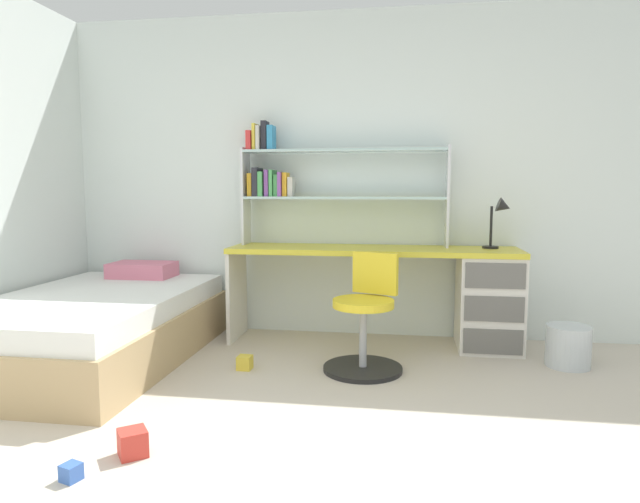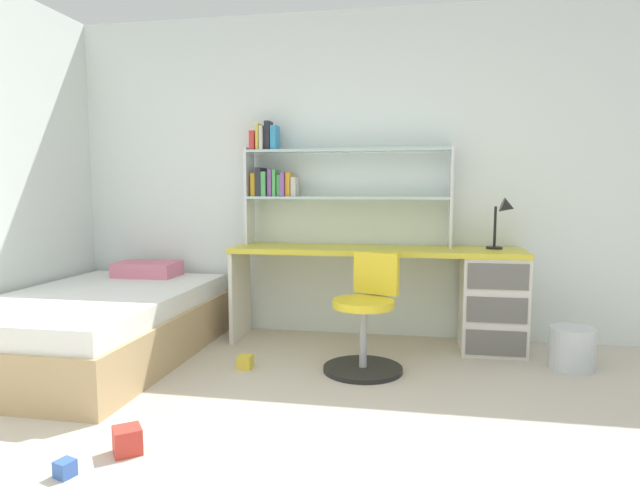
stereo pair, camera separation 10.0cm
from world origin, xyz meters
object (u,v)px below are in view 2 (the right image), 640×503
at_px(swivel_chair, 365,326).
at_px(bed_platform, 98,325).
at_px(toy_block_blue_0, 65,469).
at_px(toy_block_yellow_2, 245,362).
at_px(desk, 455,291).
at_px(toy_block_red_1, 127,440).
at_px(desk_lamp, 505,215).
at_px(bookshelf_hutch, 315,176).
at_px(waste_bin, 572,348).

bearing_deg(swivel_chair, bed_platform, -177.43).
distance_m(toy_block_blue_0, toy_block_yellow_2, 1.49).
xyz_separation_m(desk, toy_block_yellow_2, (-1.39, -0.75, -0.39)).
bearing_deg(desk, bed_platform, -163.80).
bearing_deg(toy_block_red_1, toy_block_blue_0, -121.84).
xyz_separation_m(bed_platform, toy_block_blue_0, (0.79, -1.49, -0.20)).
height_order(desk_lamp, toy_block_blue_0, desk_lamp).
height_order(bookshelf_hutch, toy_block_red_1, bookshelf_hutch).
bearing_deg(toy_block_blue_0, toy_block_red_1, 58.16).
height_order(swivel_chair, toy_block_yellow_2, swivel_chair).
xyz_separation_m(toy_block_red_1, toy_block_yellow_2, (0.15, 1.22, -0.01)).
relative_size(desk_lamp, toy_block_yellow_2, 4.19).
relative_size(desk_lamp, toy_block_red_1, 3.23).
bearing_deg(waste_bin, swivel_chair, -168.23).
relative_size(desk_lamp, toy_block_blue_0, 5.44).
height_order(desk_lamp, waste_bin, desk_lamp).
xyz_separation_m(bookshelf_hutch, desk_lamp, (1.44, -0.09, -0.29)).
xyz_separation_m(bookshelf_hutch, waste_bin, (1.84, -0.50, -1.15)).
distance_m(bed_platform, waste_bin, 3.25).
bearing_deg(toy_block_red_1, bookshelf_hutch, 78.00).
height_order(swivel_chair, bed_platform, swivel_chair).
relative_size(swivel_chair, waste_bin, 2.63).
bearing_deg(desk, bookshelf_hutch, 172.63).
height_order(swivel_chair, toy_block_red_1, swivel_chair).
bearing_deg(bookshelf_hutch, desk, -7.37).
bearing_deg(bed_platform, desk_lamp, 15.31).
bearing_deg(toy_block_red_1, desk_lamp, 47.10).
bearing_deg(desk, desk_lamp, 8.73).
bearing_deg(bookshelf_hutch, swivel_chair, -57.81).
distance_m(bookshelf_hutch, swivel_chair, 1.35).
distance_m(waste_bin, toy_block_blue_0, 3.06).
relative_size(swivel_chair, toy_block_red_1, 6.46).
xyz_separation_m(bed_platform, waste_bin, (3.22, 0.37, -0.10)).
bearing_deg(bookshelf_hutch, desk_lamp, -3.52).
distance_m(swivel_chair, toy_block_blue_0, 1.93).
relative_size(toy_block_blue_0, toy_block_red_1, 0.59).
distance_m(swivel_chair, waste_bin, 1.39).
height_order(toy_block_blue_0, toy_block_red_1, toy_block_red_1).
relative_size(bookshelf_hutch, toy_block_blue_0, 22.89).
bearing_deg(toy_block_blue_0, bed_platform, 117.87).
xyz_separation_m(waste_bin, toy_block_blue_0, (-2.43, -1.86, -0.10)).
distance_m(desk_lamp, toy_block_yellow_2, 2.14).
relative_size(bookshelf_hutch, desk_lamp, 4.21).
bearing_deg(desk, toy_block_red_1, -127.96).
height_order(toy_block_blue_0, toy_block_yellow_2, toy_block_yellow_2).
xyz_separation_m(toy_block_blue_0, toy_block_red_1, (0.15, 0.24, 0.02)).
relative_size(swivel_chair, toy_block_yellow_2, 8.40).
height_order(bookshelf_hutch, bed_platform, bookshelf_hutch).
relative_size(waste_bin, toy_block_red_1, 2.45).
xyz_separation_m(desk, toy_block_red_1, (-1.54, -1.98, -0.37)).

